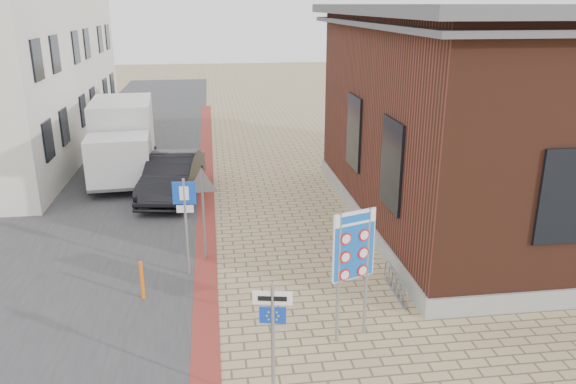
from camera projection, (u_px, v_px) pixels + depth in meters
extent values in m
plane|color=tan|center=(304.00, 354.00, 11.46)|extent=(120.00, 120.00, 0.00)
cube|color=#38383A|center=(127.00, 166.00, 24.84)|extent=(7.00, 60.00, 0.02)
cube|color=maroon|center=(206.00, 199.00, 20.59)|extent=(0.60, 40.00, 0.02)
cube|color=gray|center=(531.00, 206.00, 19.12)|extent=(12.15, 12.15, 0.50)
cube|color=#4B2418|center=(545.00, 112.00, 18.09)|extent=(12.00, 12.00, 6.00)
cube|color=#504F55|center=(560.00, 9.00, 17.08)|extent=(13.00, 13.00, 0.30)
cube|color=#504F55|center=(558.00, 23.00, 17.21)|extent=(12.70, 12.70, 0.15)
cube|color=black|center=(392.00, 165.00, 14.71)|extent=(0.12, 1.60, 2.40)
cube|color=black|center=(355.00, 132.00, 18.47)|extent=(0.12, 1.60, 2.40)
cube|color=black|center=(568.00, 197.00, 12.27)|extent=(1.40, 0.12, 2.20)
cube|color=black|center=(48.00, 140.00, 19.94)|extent=(0.10, 1.10, 1.40)
cube|color=black|center=(64.00, 127.00, 22.19)|extent=(0.10, 1.10, 1.40)
cube|color=black|center=(37.00, 60.00, 19.05)|extent=(0.10, 1.10, 1.40)
cube|color=black|center=(55.00, 54.00, 21.30)|extent=(0.10, 1.10, 1.40)
cube|color=silver|center=(3.00, 60.00, 25.55)|extent=(7.00, 6.00, 8.80)
cube|color=black|center=(83.00, 110.00, 25.58)|extent=(0.10, 1.10, 1.40)
cube|color=black|center=(93.00, 102.00, 27.83)|extent=(0.10, 1.10, 1.40)
cube|color=black|center=(76.00, 47.00, 24.69)|extent=(0.10, 1.10, 1.40)
cube|color=black|center=(87.00, 44.00, 26.94)|extent=(0.10, 1.10, 1.40)
cube|color=silver|center=(41.00, 57.00, 31.31)|extent=(7.00, 6.00, 8.00)
cube|color=black|center=(105.00, 91.00, 31.21)|extent=(0.10, 1.10, 1.40)
cube|color=black|center=(112.00, 85.00, 33.47)|extent=(0.10, 1.10, 1.40)
cube|color=black|center=(100.00, 39.00, 30.32)|extent=(0.10, 1.10, 1.40)
cube|color=black|center=(107.00, 37.00, 32.58)|extent=(0.10, 1.10, 1.40)
torus|color=slate|center=(404.00, 295.00, 13.22)|extent=(0.04, 0.60, 0.60)
torus|color=slate|center=(400.00, 289.00, 13.50)|extent=(0.04, 0.60, 0.60)
torus|color=slate|center=(396.00, 284.00, 13.78)|extent=(0.04, 0.60, 0.60)
torus|color=slate|center=(392.00, 278.00, 14.06)|extent=(0.04, 0.60, 0.60)
torus|color=slate|center=(389.00, 273.00, 14.35)|extent=(0.04, 0.60, 0.60)
cube|color=slate|center=(395.00, 293.00, 13.86)|extent=(0.08, 1.60, 0.04)
imported|color=black|center=(172.00, 176.00, 20.63)|extent=(2.40, 5.00, 1.58)
cube|color=slate|center=(125.00, 167.00, 22.96)|extent=(2.65, 5.93, 0.27)
cube|color=white|center=(119.00, 159.00, 20.80)|extent=(2.37, 1.97, 1.71)
cube|color=black|center=(116.00, 156.00, 19.95)|extent=(2.04, 0.22, 0.86)
cube|color=white|center=(123.00, 128.00, 23.41)|extent=(2.62, 4.01, 2.36)
cylinder|color=black|center=(91.00, 182.00, 21.16)|extent=(0.33, 0.87, 0.86)
cylinder|color=black|center=(152.00, 178.00, 21.60)|extent=(0.33, 0.87, 0.86)
cylinder|color=black|center=(101.00, 159.00, 24.35)|extent=(0.33, 0.87, 0.86)
cylinder|color=black|center=(154.00, 156.00, 24.78)|extent=(0.33, 0.87, 0.86)
cylinder|color=gray|center=(338.00, 280.00, 11.46)|extent=(0.07, 0.07, 2.89)
cylinder|color=gray|center=(366.00, 273.00, 11.77)|extent=(0.07, 0.07, 2.89)
cube|color=white|center=(354.00, 245.00, 11.39)|extent=(0.95, 0.38, 1.49)
cube|color=blue|center=(354.00, 245.00, 11.39)|extent=(0.91, 0.37, 1.45)
cube|color=white|center=(355.00, 218.00, 11.20)|extent=(0.91, 0.37, 0.28)
cylinder|color=gray|center=(273.00, 348.00, 9.56)|extent=(0.07, 0.07, 2.46)
cube|color=white|center=(273.00, 298.00, 9.25)|extent=(0.66, 0.16, 0.24)
cube|color=#0F38B7|center=(273.00, 315.00, 9.35)|extent=(0.45, 0.12, 0.30)
cylinder|color=gray|center=(186.00, 228.00, 14.40)|extent=(0.07, 0.07, 2.67)
cube|color=#0F41BE|center=(184.00, 193.00, 14.10)|extent=(0.59, 0.09, 0.59)
cube|color=white|center=(185.00, 209.00, 14.23)|extent=(0.43, 0.08, 0.19)
cylinder|color=gray|center=(204.00, 217.00, 15.38)|extent=(0.07, 0.07, 2.54)
cylinder|color=orange|center=(142.00, 280.00, 13.48)|extent=(0.11, 0.11, 0.98)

